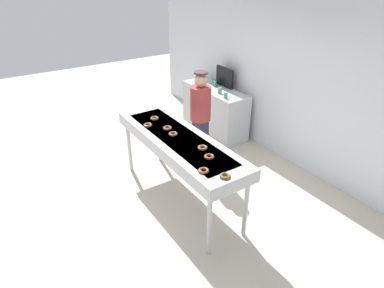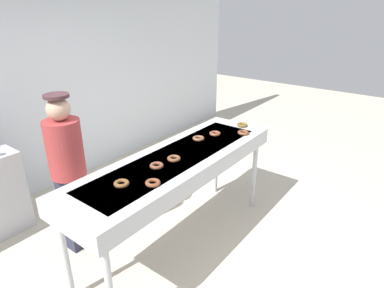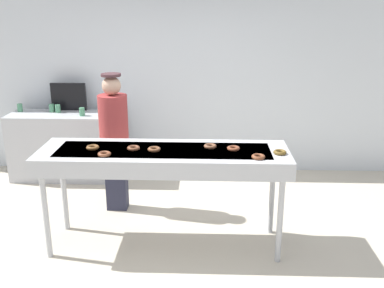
# 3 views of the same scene
# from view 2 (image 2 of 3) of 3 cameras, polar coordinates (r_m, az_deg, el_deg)

# --- Properties ---
(ground_plane) EXTENTS (16.00, 16.00, 0.00)m
(ground_plane) POSITION_cam_2_polar(r_m,az_deg,el_deg) (3.69, -2.30, -16.74)
(ground_plane) COLOR beige
(back_wall) EXTENTS (8.00, 0.12, 2.96)m
(back_wall) POSITION_cam_2_polar(r_m,az_deg,el_deg) (4.70, -24.55, 10.21)
(back_wall) COLOR silver
(back_wall) RESTS_ON ground
(fryer_conveyor) EXTENTS (2.43, 0.72, 1.03)m
(fryer_conveyor) POSITION_cam_2_polar(r_m,az_deg,el_deg) (3.17, -2.57, -3.58)
(fryer_conveyor) COLOR #B7BABF
(fryer_conveyor) RESTS_ON ground
(chocolate_donut_0) EXTENTS (0.17, 0.17, 0.03)m
(chocolate_donut_0) POSITION_cam_2_polar(r_m,az_deg,el_deg) (3.50, 1.13, 0.99)
(chocolate_donut_0) COLOR brown
(chocolate_donut_0) RESTS_ON fryer_conveyor
(chocolate_donut_1) EXTENTS (0.15, 0.15, 0.03)m
(chocolate_donut_1) POSITION_cam_2_polar(r_m,az_deg,el_deg) (3.70, 8.90, 1.96)
(chocolate_donut_1) COLOR brown
(chocolate_donut_1) RESTS_ON fryer_conveyor
(chocolate_donut_2) EXTENTS (0.15, 0.15, 0.03)m
(chocolate_donut_2) POSITION_cam_2_polar(r_m,az_deg,el_deg) (3.94, 8.72, 3.30)
(chocolate_donut_2) COLOR brown
(chocolate_donut_2) RESTS_ON fryer_conveyor
(chocolate_donut_3) EXTENTS (0.13, 0.13, 0.03)m
(chocolate_donut_3) POSITION_cam_2_polar(r_m,az_deg,el_deg) (2.93, -6.17, -3.76)
(chocolate_donut_3) COLOR brown
(chocolate_donut_3) RESTS_ON fryer_conveyor
(chocolate_donut_4) EXTENTS (0.16, 0.16, 0.03)m
(chocolate_donut_4) POSITION_cam_2_polar(r_m,az_deg,el_deg) (3.05, -3.17, -2.54)
(chocolate_donut_4) COLOR brown
(chocolate_donut_4) RESTS_ON fryer_conveyor
(chocolate_donut_5) EXTENTS (0.18, 0.18, 0.03)m
(chocolate_donut_5) POSITION_cam_2_polar(r_m,az_deg,el_deg) (2.66, -6.82, -6.73)
(chocolate_donut_5) COLOR brown
(chocolate_donut_5) RESTS_ON fryer_conveyor
(chocolate_donut_6) EXTENTS (0.18, 0.18, 0.03)m
(chocolate_donut_6) POSITION_cam_2_polar(r_m,az_deg,el_deg) (3.64, 4.01, 1.83)
(chocolate_donut_6) COLOR brown
(chocolate_donut_6) RESTS_ON fryer_conveyor
(chocolate_donut_7) EXTENTS (0.14, 0.14, 0.03)m
(chocolate_donut_7) POSITION_cam_2_polar(r_m,az_deg,el_deg) (2.70, -12.19, -6.70)
(chocolate_donut_7) COLOR brown
(chocolate_donut_7) RESTS_ON fryer_conveyor
(worker_baker) EXTENTS (0.34, 0.34, 1.64)m
(worker_baker) POSITION_cam_2_polar(r_m,az_deg,el_deg) (3.37, -20.78, -3.69)
(worker_baker) COLOR #26283B
(worker_baker) RESTS_ON ground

